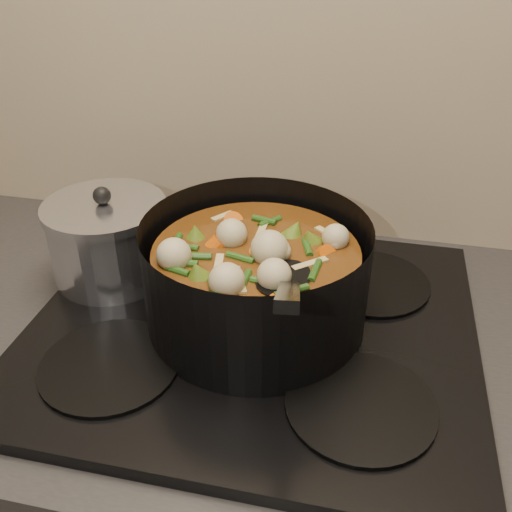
# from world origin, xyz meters

# --- Properties ---
(stovetop) EXTENTS (0.62, 0.54, 0.03)m
(stovetop) POSITION_xyz_m (0.00, 1.93, 0.92)
(stovetop) COLOR black
(stovetop) RESTS_ON counter
(stockpot) EXTENTS (0.32, 0.42, 0.23)m
(stockpot) POSITION_xyz_m (0.00, 1.94, 1.00)
(stockpot) COLOR black
(stockpot) RESTS_ON stovetop
(saucepan) EXTENTS (0.19, 0.19, 0.15)m
(saucepan) POSITION_xyz_m (-0.25, 2.00, 0.99)
(saucepan) COLOR silver
(saucepan) RESTS_ON stovetop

